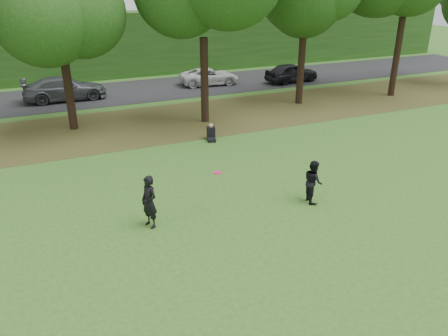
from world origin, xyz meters
The scene contains 9 objects.
ground centered at (0.00, 0.00, 0.00)m, with size 120.00×120.00×0.00m, color #2A5D1D.
leaf_litter centered at (0.00, 13.00, 0.01)m, with size 60.00×7.00×0.01m, color #4B341B.
street centered at (0.00, 21.00, 0.01)m, with size 70.00×7.00×0.02m, color black.
far_hedge centered at (0.00, 27.00, 2.50)m, with size 70.00×3.00×5.00m, color #1B4213.
player_left centered at (-1.80, 2.35, 0.89)m, with size 0.65×0.43×1.79m, color black.
player_right centered at (4.06, 1.71, 0.79)m, with size 0.77×0.60×1.58m, color black.
parked_cars centered at (-1.49, 20.02, 0.73)m, with size 34.61×3.98×1.53m.
frisbee centered at (0.55, 2.22, 1.56)m, with size 0.38×0.38×0.06m.
seated_person centered at (3.15, 9.29, 0.31)m, with size 0.60×0.82×0.83m.
Camera 1 is at (-4.55, -10.00, 7.52)m, focal length 35.00 mm.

